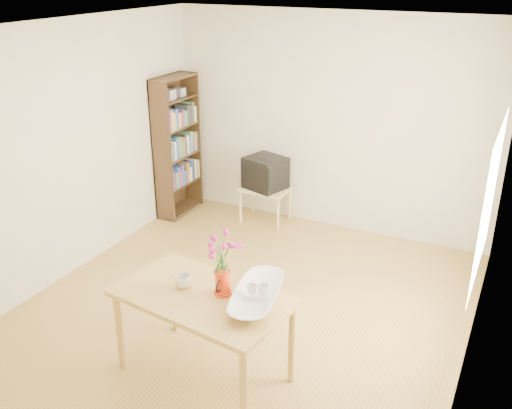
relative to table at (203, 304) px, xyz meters
The scene contains 11 objects.
room 1.13m from the table, 97.62° to the left, with size 4.50×4.50×4.50m.
table is the anchor object (origin of this frame).
tv_stand 3.03m from the table, 106.44° to the left, with size 0.60×0.45×0.46m.
bookshelf 3.34m from the table, 126.82° to the left, with size 0.28×0.70×1.80m.
pitcher 0.24m from the table, 31.99° to the left, with size 0.14×0.21×0.20m.
flowers 0.47m from the table, 31.50° to the left, with size 0.23×0.23×0.33m, color #CF3089, non-canonical shape.
mug 0.24m from the table, behind, with size 0.13×0.13×0.10m, color white.
bowl 0.53m from the table, 17.33° to the left, with size 0.49×0.49×0.46m, color white.
teacup_a 0.47m from the table, 19.13° to the left, with size 0.07×0.07×0.07m, color white.
teacup_b 0.54m from the table, 18.03° to the left, with size 0.08×0.08×0.07m, color white.
television 3.03m from the table, 106.37° to the left, with size 0.56×0.54×0.40m.
Camera 1 is at (2.17, -4.06, 3.08)m, focal length 40.00 mm.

